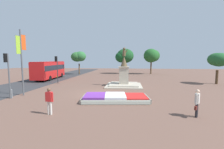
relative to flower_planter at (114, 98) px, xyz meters
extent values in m
plane|color=brown|center=(-1.95, 2.49, -0.23)|extent=(92.82, 92.82, 0.00)
cube|color=#38281C|center=(0.07, 0.06, -0.07)|extent=(5.80, 3.02, 0.31)
cube|color=gray|center=(0.20, -1.20, -0.05)|extent=(5.74, 0.72, 0.35)
cube|color=gray|center=(-0.07, 1.33, -0.05)|extent=(5.74, 0.72, 0.35)
cube|color=gray|center=(-2.75, -0.24, -0.05)|extent=(0.38, 2.63, 0.35)
cube|color=gray|center=(2.88, 0.37, -0.05)|extent=(0.38, 2.63, 0.35)
cube|color=#72339E|center=(-1.71, -0.13, 0.18)|extent=(2.02, 2.42, 0.19)
cube|color=white|center=(0.07, 0.06, 0.19)|extent=(2.02, 2.42, 0.21)
cube|color=red|center=(1.84, 0.26, 0.14)|extent=(2.02, 2.42, 0.12)
cube|color=#B2BCAD|center=(0.21, -1.25, -0.06)|extent=(5.47, 0.79, 0.28)
cube|color=#B4AA95|center=(0.62, 7.25, -0.14)|extent=(4.68, 4.68, 0.18)
cube|color=#B4AA95|center=(0.62, 7.25, 0.03)|extent=(3.75, 3.75, 0.18)
cube|color=#B2A893|center=(0.62, 7.25, 1.23)|extent=(1.23, 1.23, 2.21)
cube|color=#B2A893|center=(0.62, 7.25, 2.39)|extent=(1.45, 1.45, 0.12)
cone|color=brown|center=(0.62, 7.25, 3.13)|extent=(0.92, 0.92, 1.37)
cylinder|color=brown|center=(0.62, 7.25, 4.21)|extent=(0.39, 0.39, 0.80)
sphere|color=brown|center=(0.62, 7.25, 4.79)|extent=(0.35, 0.35, 0.35)
cylinder|color=brown|center=(0.86, 7.25, 4.37)|extent=(0.51, 0.11, 0.67)
cylinder|color=#4C5156|center=(-9.61, -0.38, 1.84)|extent=(0.12, 0.12, 4.13)
cube|color=black|center=(-9.81, -0.38, 3.50)|extent=(0.24, 0.28, 0.80)
cylinder|color=red|center=(-9.95, -0.39, 3.77)|extent=(0.03, 0.14, 0.14)
cylinder|color=#543E08|center=(-9.95, -0.39, 3.50)|extent=(0.03, 0.14, 0.14)
cylinder|color=#0D4211|center=(-9.95, -0.39, 3.23)|extent=(0.03, 0.14, 0.14)
cylinder|color=#2D2D33|center=(-9.37, 8.56, 1.82)|extent=(0.12, 0.12, 4.09)
cube|color=black|center=(-9.57, 8.57, 3.46)|extent=(0.26, 0.30, 0.80)
cylinder|color=red|center=(-9.71, 8.58, 3.73)|extent=(0.04, 0.14, 0.14)
cylinder|color=#543E08|center=(-9.71, 8.58, 3.46)|extent=(0.04, 0.14, 0.14)
cylinder|color=#0D4211|center=(-9.71, 8.58, 3.19)|extent=(0.04, 0.14, 0.14)
cube|color=gold|center=(-9.47, 8.56, 0.82)|extent=(0.11, 0.17, 0.20)
cylinder|color=#4C5156|center=(-9.29, 0.94, 3.02)|extent=(0.14, 0.14, 6.50)
cube|color=#D84C19|center=(-9.23, 1.27, 5.05)|extent=(0.11, 0.53, 1.49)
cylinder|color=#4C5156|center=(-9.23, 1.27, 5.80)|extent=(0.14, 0.67, 0.03)
cube|color=#8CBF2D|center=(-9.34, 0.64, 4.76)|extent=(0.10, 0.45, 1.72)
cylinder|color=#4C5156|center=(-9.34, 0.64, 5.62)|extent=(0.13, 0.59, 0.03)
cube|color=red|center=(-13.24, 13.27, 1.51)|extent=(3.12, 9.20, 2.78)
cube|color=black|center=(-13.24, 13.27, 1.93)|extent=(3.11, 8.93, 0.89)
cube|color=#9F1414|center=(-13.24, 13.27, 2.95)|extent=(3.05, 9.02, 0.10)
cylinder|color=black|center=(-14.57, 16.11, 0.22)|extent=(0.35, 0.92, 0.90)
cylinder|color=black|center=(-12.37, 16.28, 0.22)|extent=(0.35, 0.92, 0.90)
cylinder|color=black|center=(-14.14, 10.70, 0.22)|extent=(0.35, 0.92, 0.90)
cylinder|color=black|center=(-11.94, 10.88, 0.22)|extent=(0.35, 0.92, 0.90)
cylinder|color=black|center=(5.48, -3.22, 0.21)|extent=(0.13, 0.13, 0.87)
cylinder|color=black|center=(5.38, -3.36, 0.21)|extent=(0.13, 0.13, 0.87)
cube|color=beige|center=(5.43, -3.29, 0.96)|extent=(0.40, 0.44, 0.62)
cylinder|color=beige|center=(5.56, -3.09, 0.93)|extent=(0.09, 0.09, 0.59)
cylinder|color=beige|center=(5.29, -3.49, 0.93)|extent=(0.09, 0.09, 0.59)
sphere|color=beige|center=(5.43, -3.29, 1.41)|extent=(0.23, 0.23, 0.23)
cube|color=#591E19|center=(5.26, -3.54, 0.43)|extent=(0.26, 0.30, 0.22)
cylinder|color=beige|center=(-3.80, -3.86, 0.21)|extent=(0.13, 0.13, 0.88)
cylinder|color=beige|center=(-3.98, -3.84, 0.21)|extent=(0.13, 0.13, 0.88)
cube|color=red|center=(-3.89, -3.85, 0.96)|extent=(0.40, 0.25, 0.62)
cylinder|color=red|center=(-3.65, -3.87, 0.93)|extent=(0.09, 0.09, 0.59)
cylinder|color=red|center=(-4.13, -3.83, 0.93)|extent=(0.09, 0.09, 0.59)
sphere|color=brown|center=(-3.89, -3.85, 1.42)|extent=(0.23, 0.23, 0.23)
cylinder|color=slate|center=(-9.58, -0.25, 0.14)|extent=(0.13, 0.13, 0.74)
sphere|color=slate|center=(-9.58, -0.25, 0.55)|extent=(0.14, 0.14, 0.14)
cylinder|color=brown|center=(-0.32, 25.71, 0.95)|extent=(0.36, 0.36, 2.36)
ellipsoid|color=#1A4E24|center=(0.39, 25.50, 4.33)|extent=(4.29, 3.92, 3.61)
ellipsoid|color=#164A20|center=(-0.52, 25.22, 4.02)|extent=(3.15, 3.12, 2.78)
cylinder|color=#4C3823|center=(14.22, 10.64, 0.80)|extent=(0.36, 0.36, 2.05)
ellipsoid|color=#23592A|center=(13.96, 10.42, 3.39)|extent=(2.45, 2.57, 1.89)
ellipsoid|color=#225A2C|center=(14.07, 10.08, 3.34)|extent=(2.44, 2.66, 1.95)
cylinder|color=brown|center=(6.95, 25.98, 1.46)|extent=(0.36, 0.36, 3.38)
ellipsoid|color=#235A26|center=(6.73, 25.13, 4.36)|extent=(3.50, 3.69, 3.37)
ellipsoid|color=#255827|center=(7.44, 25.57, 4.35)|extent=(3.03, 2.74, 2.95)
cylinder|color=brown|center=(-10.83, 22.97, 1.09)|extent=(0.31, 0.31, 2.63)
ellipsoid|color=#306731|center=(-11.15, 22.47, 4.05)|extent=(2.91, 2.69, 2.35)
ellipsoid|color=#2C6A35|center=(-10.32, 22.45, 4.16)|extent=(2.71, 2.46, 2.38)
camera|label=1|loc=(1.16, -12.83, 3.33)|focal=24.00mm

